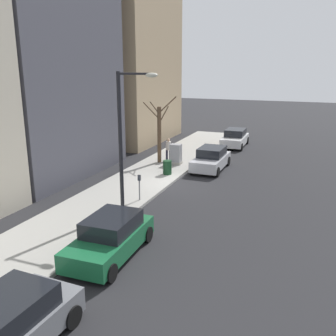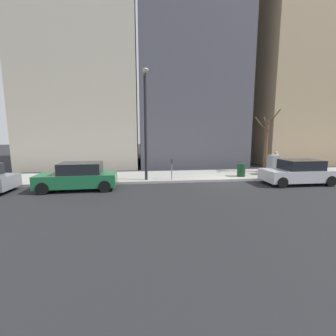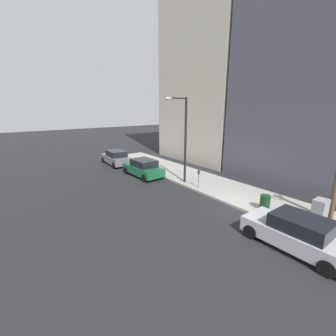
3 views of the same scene
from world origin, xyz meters
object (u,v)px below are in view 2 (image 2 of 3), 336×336
object	(u,v)px
parked_car_green	(79,177)
utility_box	(273,165)
bare_tree	(266,144)
trash_bin	(241,170)
office_block_center	(187,42)
office_tower_right	(83,28)
pedestrian_near_meter	(275,160)
parking_meter	(172,167)
parked_car_silver	(298,172)
streetlamp	(146,119)
office_tower_left	(294,62)

from	to	relation	value
parked_car_green	utility_box	world-z (taller)	utility_box
bare_tree	trash_bin	xyz separation A→B (m)	(-1.70, 2.72, -1.73)
trash_bin	parked_car_green	bearing A→B (deg)	100.37
parked_car_green	office_block_center	xyz separation A→B (m)	(11.51, -8.49, 11.81)
parked_car_green	office_tower_right	size ratio (longest dim) A/B	0.16
trash_bin	pedestrian_near_meter	distance (m)	3.57
parking_meter	bare_tree	xyz separation A→B (m)	(2.15, -7.71, 1.35)
utility_box	bare_tree	bearing A→B (deg)	-4.75
parked_car_green	trash_bin	bearing A→B (deg)	-81.38
parked_car_silver	office_tower_right	size ratio (longest dim) A/B	0.16
trash_bin	utility_box	bearing A→B (deg)	-81.31
streetlamp	bare_tree	bearing A→B (deg)	-76.13
parked_car_silver	office_block_center	bearing A→B (deg)	21.55
bare_tree	trash_bin	distance (m)	3.65
parked_car_silver	bare_tree	world-z (taller)	bare_tree
trash_bin	bare_tree	bearing A→B (deg)	-58.09
streetlamp	office_tower_right	world-z (taller)	office_tower_right
trash_bin	office_tower_left	size ratio (longest dim) A/B	0.04
streetlamp	office_tower_left	size ratio (longest dim) A/B	0.29
parked_car_green	pedestrian_near_meter	xyz separation A→B (m)	(3.14, -13.77, 0.35)
bare_tree	trash_bin	bearing A→B (deg)	121.91
parked_car_silver	office_tower_left	size ratio (longest dim) A/B	0.19
streetlamp	trash_bin	world-z (taller)	streetlamp
bare_tree	trash_bin	size ratio (longest dim) A/B	5.25
parking_meter	office_tower_left	bearing A→B (deg)	-56.14
office_tower_left	office_tower_right	distance (m)	22.66
parked_car_green	parking_meter	xyz separation A→B (m)	(1.46, -5.46, 0.24)
trash_bin	office_tower_right	bearing A→B (deg)	51.85
parked_car_silver	utility_box	bearing A→B (deg)	1.60
office_block_center	parked_car_green	bearing A→B (deg)	143.60
office_tower_left	parking_meter	bearing A→B (deg)	123.86
trash_bin	office_block_center	bearing A→B (deg)	11.55
utility_box	streetlamp	bearing A→B (deg)	96.27
streetlamp	pedestrian_near_meter	xyz separation A→B (m)	(1.85, -9.96, -2.93)
office_block_center	office_tower_right	distance (m)	10.35
utility_box	parking_meter	bearing A→B (deg)	96.38
utility_box	trash_bin	bearing A→B (deg)	98.69
parked_car_silver	office_block_center	size ratio (longest dim) A/B	0.17
parking_meter	pedestrian_near_meter	distance (m)	8.48
parked_car_green	parking_meter	distance (m)	5.66
parking_meter	office_tower_right	xyz separation A→B (m)	(10.10, 7.29, 12.29)
streetlamp	office_block_center	bearing A→B (deg)	-24.62
bare_tree	streetlamp	bearing A→B (deg)	103.87
utility_box	streetlamp	xyz separation A→B (m)	(-1.02, 9.26, 3.17)
trash_bin	pedestrian_near_meter	bearing A→B (deg)	-69.65
parking_meter	office_block_center	bearing A→B (deg)	-16.76
utility_box	streetlamp	size ratio (longest dim) A/B	0.22
streetlamp	pedestrian_near_meter	size ratio (longest dim) A/B	3.92
parked_car_silver	streetlamp	xyz separation A→B (m)	(1.54, 9.33, 3.28)
trash_bin	office_tower_left	world-z (taller)	office_tower_left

